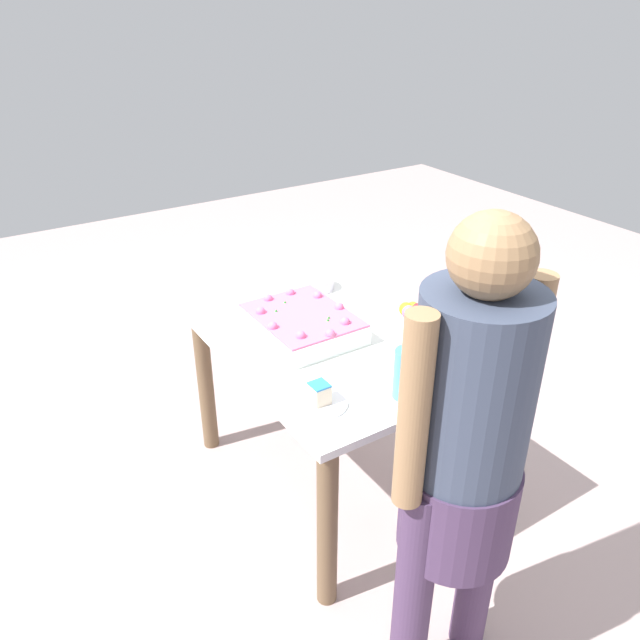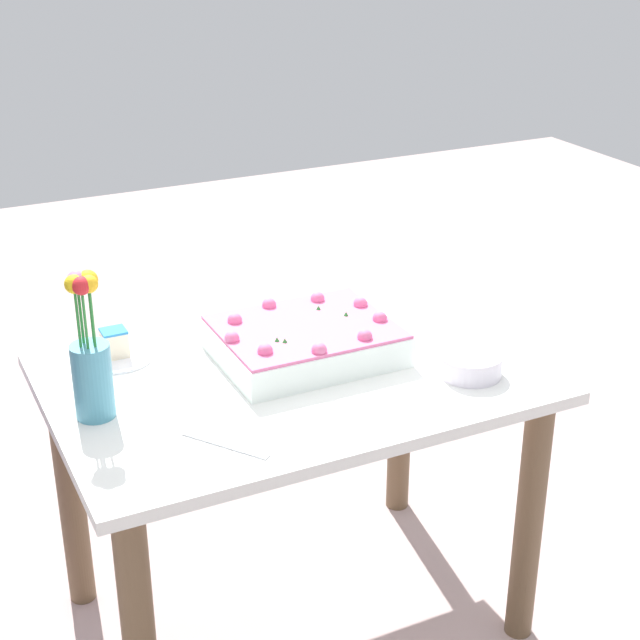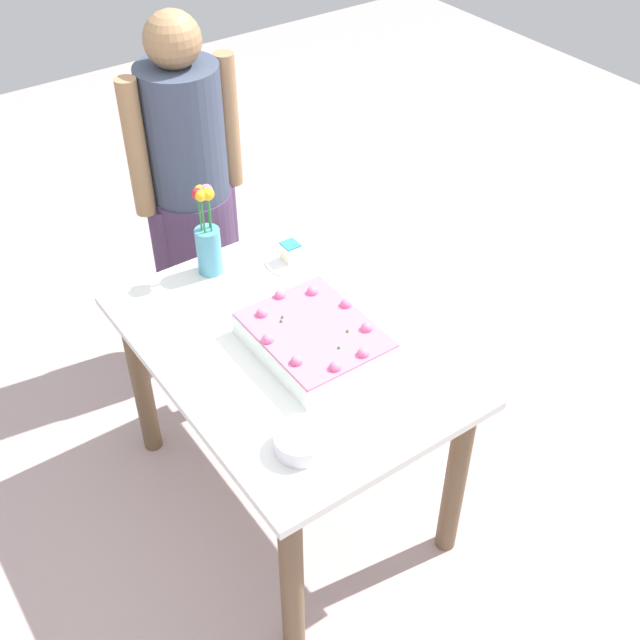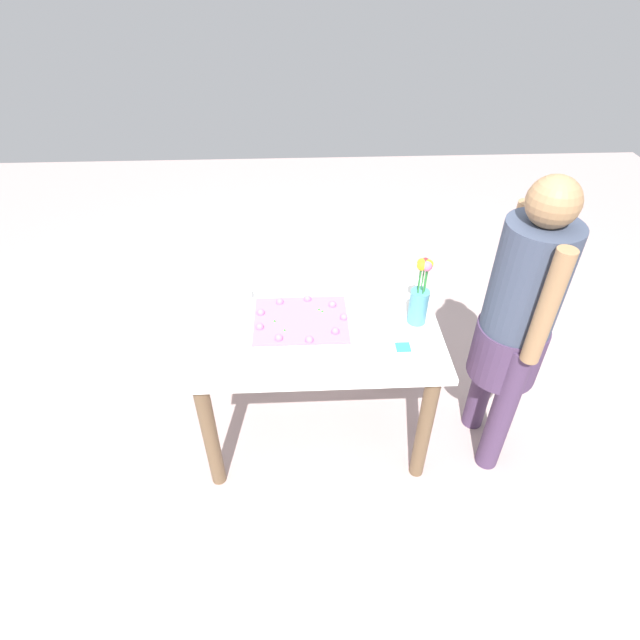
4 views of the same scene
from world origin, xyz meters
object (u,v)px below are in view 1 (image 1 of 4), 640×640
Objects in this scene: sheet_cake at (303,323)px; serving_plate_with_slice at (319,398)px; cake_knife at (419,348)px; flower_vase at (408,361)px; fruit_bowl at (317,283)px; person_standing at (465,449)px.

sheet_cake reaches higher than serving_plate_with_slice.
cake_knife is at bearing 42.93° from sheet_cake.
flower_vase is at bearing 66.14° from serving_plate_with_slice.
sheet_cake is at bearing -39.88° from fruit_bowl.
cake_knife is 0.64m from fruit_bowl.
fruit_bowl is at bearing 148.32° from serving_plate_with_slice.
flower_vase is at bearing -19.29° from person_standing.
serving_plate_with_slice is 0.30m from flower_vase.
sheet_cake is 0.45m from cake_knife.
cake_knife is at bearing -32.02° from person_standing.
serving_plate_with_slice is at bearing -113.86° from flower_vase.
cake_knife is at bearing 4.11° from fruit_bowl.
serving_plate_with_slice is at bearing 155.38° from cake_knife.
flower_vase is (0.11, 0.26, 0.11)m from serving_plate_with_slice.
sheet_cake is 0.94m from person_standing.
fruit_bowl reaches higher than cake_knife.
sheet_cake is at bearing 97.42° from cake_knife.
flower_vase is at bearing 6.75° from sheet_cake.
sheet_cake reaches higher than fruit_bowl.
serving_plate_with_slice is 0.55× the size of flower_vase.
fruit_bowl is at bearing 58.60° from cake_knife.
cake_knife is at bearing 131.01° from flower_vase.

